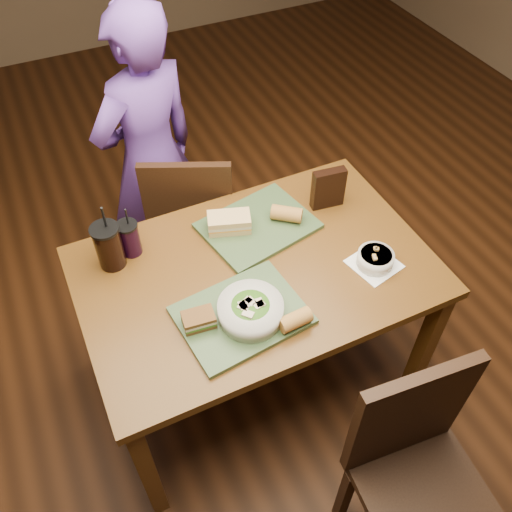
# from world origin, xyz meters

# --- Properties ---
(ground) EXTENTS (6.00, 6.00, 0.00)m
(ground) POSITION_xyz_m (0.00, 0.00, 0.00)
(ground) COLOR #381C0B
(ground) RESTS_ON ground
(dining_table) EXTENTS (1.30, 0.85, 0.75)m
(dining_table) POSITION_xyz_m (0.00, 0.00, 0.66)
(dining_table) COLOR #563411
(dining_table) RESTS_ON ground
(chair_near) EXTENTS (0.44, 0.44, 0.93)m
(chair_near) POSITION_xyz_m (0.20, -0.80, 0.52)
(chair_near) COLOR black
(chair_near) RESTS_ON ground
(chair_far) EXTENTS (0.51, 0.53, 0.90)m
(chair_far) POSITION_xyz_m (-0.08, 0.61, 0.50)
(chair_far) COLOR black
(chair_far) RESTS_ON ground
(diner) EXTENTS (0.62, 0.51, 1.46)m
(diner) POSITION_xyz_m (-0.15, 0.82, 0.73)
(diner) COLOR #5C3591
(diner) RESTS_ON ground
(tray_near) EXTENTS (0.45, 0.36, 0.02)m
(tray_near) POSITION_xyz_m (-0.14, -0.18, 0.76)
(tray_near) COLOR #354C2A
(tray_near) RESTS_ON dining_table
(tray_far) EXTENTS (0.48, 0.40, 0.02)m
(tray_far) POSITION_xyz_m (0.10, 0.19, 0.76)
(tray_far) COLOR #354C2A
(tray_far) RESTS_ON dining_table
(salad_bowl) EXTENTS (0.22, 0.22, 0.07)m
(salad_bowl) POSITION_xyz_m (-0.11, -0.20, 0.81)
(salad_bowl) COLOR silver
(salad_bowl) RESTS_ON tray_near
(soup_bowl) EXTENTS (0.20, 0.20, 0.07)m
(soup_bowl) POSITION_xyz_m (0.41, -0.17, 0.78)
(soup_bowl) COLOR white
(soup_bowl) RESTS_ON dining_table
(sandwich_near) EXTENTS (0.11, 0.08, 0.05)m
(sandwich_near) POSITION_xyz_m (-0.28, -0.16, 0.79)
(sandwich_near) COLOR #593819
(sandwich_near) RESTS_ON tray_near
(sandwich_far) EXTENTS (0.19, 0.14, 0.07)m
(sandwich_far) POSITION_xyz_m (-0.01, 0.22, 0.80)
(sandwich_far) COLOR tan
(sandwich_far) RESTS_ON tray_far
(baguette_near) EXTENTS (0.11, 0.06, 0.06)m
(baguette_near) POSITION_xyz_m (0.00, -0.30, 0.80)
(baguette_near) COLOR #AD7533
(baguette_near) RESTS_ON tray_near
(baguette_far) EXTENTS (0.13, 0.12, 0.06)m
(baguette_far) POSITION_xyz_m (0.21, 0.17, 0.80)
(baguette_far) COLOR #AD7533
(baguette_far) RESTS_ON tray_far
(cup_cola) EXTENTS (0.11, 0.11, 0.29)m
(cup_cola) POSITION_xyz_m (-0.47, 0.25, 0.84)
(cup_cola) COLOR black
(cup_cola) RESTS_ON dining_table
(cup_berry) EXTENTS (0.08, 0.08, 0.22)m
(cup_berry) POSITION_xyz_m (-0.39, 0.28, 0.82)
(cup_berry) COLOR black
(cup_berry) RESTS_ON dining_table
(chip_bag) EXTENTS (0.14, 0.06, 0.18)m
(chip_bag) POSITION_xyz_m (0.41, 0.19, 0.84)
(chip_bag) COLOR black
(chip_bag) RESTS_ON dining_table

